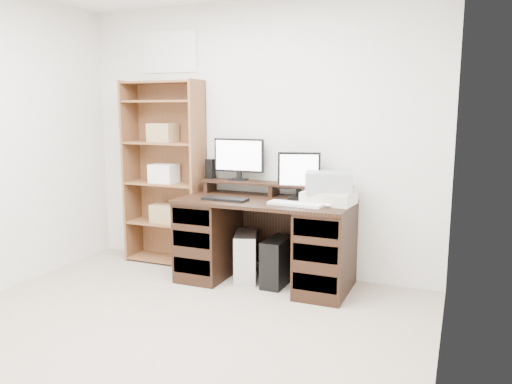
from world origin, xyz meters
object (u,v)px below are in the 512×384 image
Objects in this scene: tower_silver at (246,256)px; tower_black at (278,261)px; monitor_small at (299,173)px; bookshelf at (165,171)px; monitor_wide at (239,157)px; desk at (265,240)px; printer at (329,198)px.

tower_silver is 1.03× the size of tower_black.
tower_silver is (-0.44, -0.16, -0.76)m from monitor_small.
bookshelf reaches higher than tower_black.
monitor_wide is 1.17× the size of tower_black.
desk is 0.83m from monitor_wide.
desk reaches higher than tower_silver.
tower_black is 0.23× the size of bookshelf.
monitor_wide is at bearing 153.62° from tower_black.
printer is (0.31, -0.15, -0.17)m from monitor_small.
monitor_wide reaches higher than monitor_small.
tower_silver is (-0.20, 0.02, -0.17)m from desk.
printer reaches higher than tower_black.
tower_black is 1.47m from bookshelf.
bookshelf reaches higher than monitor_wide.
monitor_small reaches higher than tower_black.
desk reaches higher than tower_black.
monitor_small is 1.40m from bookshelf.
desk is 3.69× the size of monitor_small.
monitor_wide is 0.99m from printer.
tower_black is at bearing -29.56° from monitor_wide.
monitor_small is at bearing -9.00° from monitor_wide.
bookshelf is at bearing -179.04° from monitor_wide.
printer is (0.92, -0.23, -0.28)m from monitor_wide.
desk is 0.22m from tower_black.
printer is at bearing 4.18° from tower_black.
tower_black is (0.48, -0.25, -0.88)m from monitor_wide.
printer reaches higher than desk.
monitor_small reaches higher than tower_silver.
printer is 0.95m from tower_silver.
monitor_wide reaches higher than desk.
printer is at bearing -15.92° from monitor_wide.
tower_silver is at bearing -11.70° from bookshelf.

